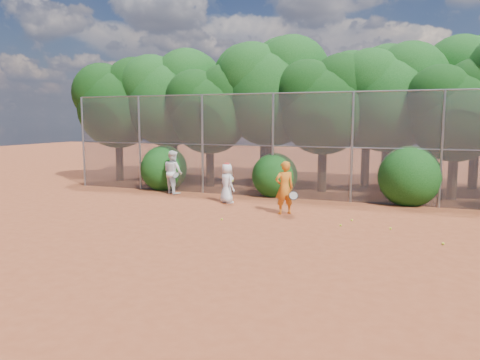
% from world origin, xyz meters
% --- Properties ---
extents(ground, '(80.00, 80.00, 0.00)m').
position_xyz_m(ground, '(0.00, 0.00, 0.00)').
color(ground, brown).
rests_on(ground, ground).
extents(fence_back, '(20.05, 0.09, 4.03)m').
position_xyz_m(fence_back, '(-0.12, 6.00, 2.05)').
color(fence_back, gray).
rests_on(fence_back, ground).
extents(tree_0, '(4.38, 3.81, 6.00)m').
position_xyz_m(tree_0, '(-9.44, 8.04, 3.93)').
color(tree_0, black).
rests_on(tree_0, ground).
extents(tree_1, '(4.64, 4.03, 6.35)m').
position_xyz_m(tree_1, '(-6.94, 8.54, 4.16)').
color(tree_1, black).
rests_on(tree_1, ground).
extents(tree_2, '(3.99, 3.47, 5.47)m').
position_xyz_m(tree_2, '(-4.45, 7.83, 3.58)').
color(tree_2, black).
rests_on(tree_2, ground).
extents(tree_3, '(4.89, 4.26, 6.70)m').
position_xyz_m(tree_3, '(-1.94, 8.84, 4.40)').
color(tree_3, black).
rests_on(tree_3, ground).
extents(tree_4, '(4.19, 3.64, 5.73)m').
position_xyz_m(tree_4, '(0.55, 8.24, 3.76)').
color(tree_4, black).
rests_on(tree_4, ground).
extents(tree_5, '(4.51, 3.92, 6.17)m').
position_xyz_m(tree_5, '(3.06, 9.04, 4.05)').
color(tree_5, black).
rests_on(tree_5, ground).
extents(tree_6, '(3.86, 3.36, 5.29)m').
position_xyz_m(tree_6, '(5.55, 8.03, 3.47)').
color(tree_6, black).
rests_on(tree_6, ground).
extents(tree_9, '(4.83, 4.20, 6.62)m').
position_xyz_m(tree_9, '(-7.94, 10.84, 4.34)').
color(tree_9, black).
rests_on(tree_9, ground).
extents(tree_10, '(5.15, 4.48, 7.06)m').
position_xyz_m(tree_10, '(-2.93, 11.05, 4.63)').
color(tree_10, black).
rests_on(tree_10, ground).
extents(tree_11, '(4.64, 4.03, 6.35)m').
position_xyz_m(tree_11, '(2.06, 10.64, 4.16)').
color(tree_11, black).
rests_on(tree_11, ground).
extents(tree_12, '(5.02, 4.37, 6.88)m').
position_xyz_m(tree_12, '(6.56, 11.24, 4.51)').
color(tree_12, black).
rests_on(tree_12, ground).
extents(bush_0, '(2.00, 2.00, 2.00)m').
position_xyz_m(bush_0, '(-6.00, 6.30, 1.00)').
color(bush_0, '#0F3F10').
rests_on(bush_0, ground).
extents(bush_1, '(1.80, 1.80, 1.80)m').
position_xyz_m(bush_1, '(-1.00, 6.30, 0.90)').
color(bush_1, '#0F3F10').
rests_on(bush_1, ground).
extents(bush_2, '(2.20, 2.20, 2.20)m').
position_xyz_m(bush_2, '(4.00, 6.30, 1.10)').
color(bush_2, '#0F3F10').
rests_on(bush_2, ground).
extents(player_yellow, '(0.89, 0.70, 1.71)m').
position_xyz_m(player_yellow, '(0.33, 3.01, 0.85)').
color(player_yellow, orange).
rests_on(player_yellow, ground).
extents(player_teen, '(0.84, 0.79, 1.47)m').
position_xyz_m(player_teen, '(-2.15, 4.17, 0.73)').
color(player_teen, white).
rests_on(player_teen, ground).
extents(player_white, '(1.08, 1.01, 1.77)m').
position_xyz_m(player_white, '(-5.05, 5.40, 0.89)').
color(player_white, white).
rests_on(player_white, ground).
extents(ball_0, '(0.07, 0.07, 0.07)m').
position_xyz_m(ball_0, '(2.31, 1.87, 0.03)').
color(ball_0, '#C1D526').
rests_on(ball_0, ground).
extents(ball_1, '(0.07, 0.07, 0.07)m').
position_xyz_m(ball_1, '(3.65, 1.97, 0.03)').
color(ball_1, '#C1D526').
rests_on(ball_1, ground).
extents(ball_2, '(0.07, 0.07, 0.07)m').
position_xyz_m(ball_2, '(4.94, 0.78, 0.03)').
color(ball_2, '#C1D526').
rests_on(ball_2, ground).
extents(ball_3, '(0.07, 0.07, 0.07)m').
position_xyz_m(ball_3, '(-1.16, 1.39, 0.03)').
color(ball_3, '#C1D526').
rests_on(ball_3, ground).
extents(ball_4, '(0.07, 0.07, 0.07)m').
position_xyz_m(ball_4, '(2.51, 2.69, 0.03)').
color(ball_4, '#C1D526').
rests_on(ball_4, ground).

